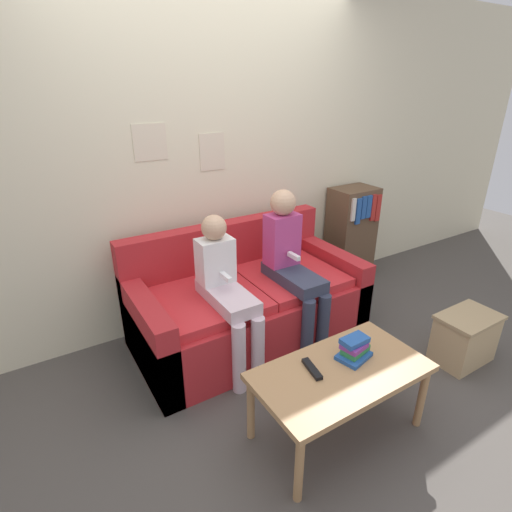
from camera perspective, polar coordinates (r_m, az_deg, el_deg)
ground_plane at (r=2.89m, az=4.53°, el=-16.60°), size 10.00×10.00×0.00m
wall_back at (r=3.18m, az=-6.49°, el=13.37°), size 8.00×0.06×2.60m
couch at (r=3.09m, az=-1.33°, el=-6.84°), size 1.71×0.87×0.85m
coffee_table at (r=2.31m, az=11.99°, el=-16.54°), size 0.96×0.52×0.44m
person_left at (r=2.66m, az=-4.29°, el=-4.55°), size 0.24×0.59×1.07m
person_right at (r=2.91m, az=5.15°, el=-0.79°), size 0.24×0.59×1.17m
tv_remote at (r=2.24m, az=8.00°, el=-15.68°), size 0.07×0.17×0.02m
book_stack at (r=2.35m, az=13.88°, el=-12.73°), size 0.21×0.18×0.12m
bookshelf at (r=4.03m, az=13.35°, el=2.90°), size 0.42×0.32×0.95m
storage_box at (r=3.26m, az=27.65°, el=-10.31°), size 0.43×0.29×0.37m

